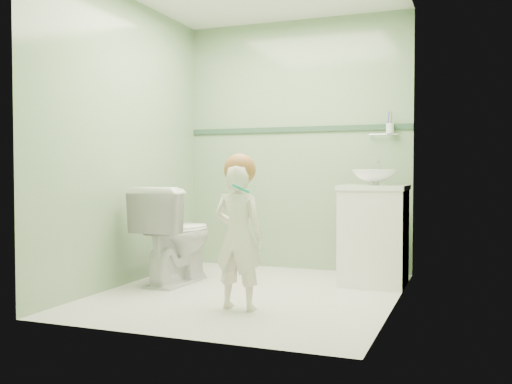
% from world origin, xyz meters
% --- Properties ---
extents(ground, '(2.50, 2.50, 0.00)m').
position_xyz_m(ground, '(0.00, 0.00, 0.00)').
color(ground, beige).
rests_on(ground, ground).
extents(room_shell, '(2.50, 2.54, 2.40)m').
position_xyz_m(room_shell, '(0.00, 0.00, 1.20)').
color(room_shell, '#81A877').
rests_on(room_shell, ground).
extents(trim_stripe, '(2.20, 0.02, 0.05)m').
position_xyz_m(trim_stripe, '(0.00, 1.24, 1.35)').
color(trim_stripe, '#2F503A').
rests_on(trim_stripe, room_shell).
extents(vanity, '(0.52, 0.50, 0.80)m').
position_xyz_m(vanity, '(0.84, 0.70, 0.40)').
color(vanity, white).
rests_on(vanity, ground).
extents(counter, '(0.54, 0.52, 0.04)m').
position_xyz_m(counter, '(0.84, 0.70, 0.81)').
color(counter, white).
rests_on(counter, vanity).
extents(basin, '(0.37, 0.37, 0.13)m').
position_xyz_m(basin, '(0.84, 0.70, 0.89)').
color(basin, white).
rests_on(basin, counter).
extents(faucet, '(0.03, 0.13, 0.18)m').
position_xyz_m(faucet, '(0.84, 0.89, 0.97)').
color(faucet, silver).
rests_on(faucet, counter).
extents(cup_holder, '(0.26, 0.07, 0.21)m').
position_xyz_m(cup_holder, '(0.89, 1.18, 1.33)').
color(cup_holder, silver).
rests_on(cup_holder, room_shell).
extents(toilet, '(0.49, 0.82, 0.82)m').
position_xyz_m(toilet, '(-0.74, 0.19, 0.41)').
color(toilet, white).
rests_on(toilet, ground).
extents(toddler, '(0.37, 0.26, 0.99)m').
position_xyz_m(toddler, '(0.12, -0.49, 0.49)').
color(toddler, silver).
rests_on(toddler, ground).
extents(hair_cap, '(0.22, 0.22, 0.22)m').
position_xyz_m(hair_cap, '(0.12, -0.47, 0.95)').
color(hair_cap, '#A16331').
rests_on(hair_cap, toddler).
extents(teal_toothbrush, '(0.11, 0.13, 0.08)m').
position_xyz_m(teal_toothbrush, '(0.18, -0.62, 0.83)').
color(teal_toothbrush, '#0C9A7A').
rests_on(teal_toothbrush, toddler).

